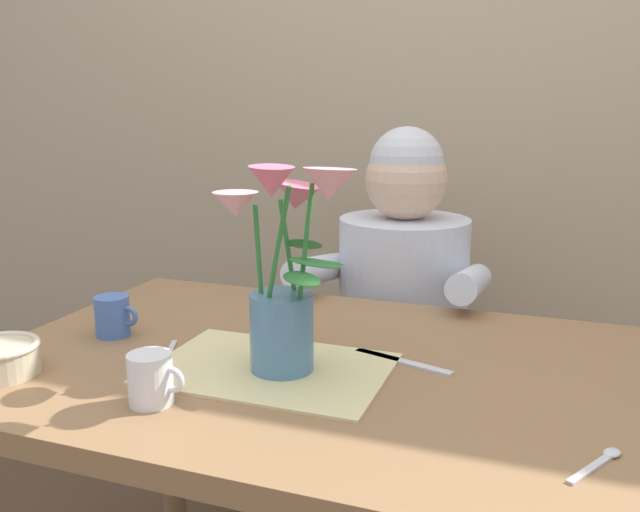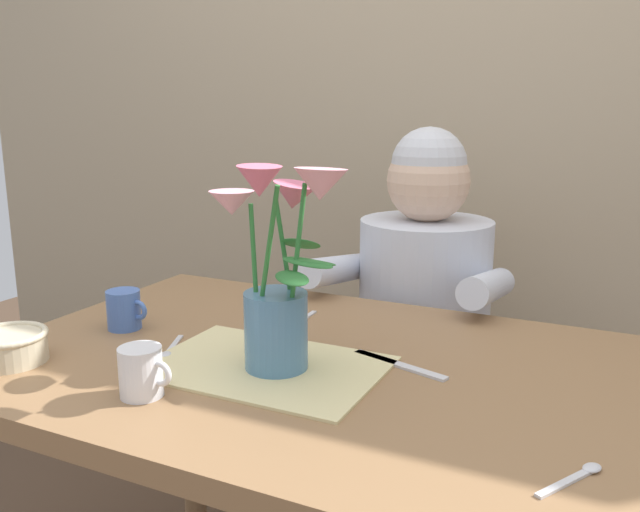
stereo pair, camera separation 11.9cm
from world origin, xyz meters
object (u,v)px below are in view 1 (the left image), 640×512
Objects in this scene: flower_vase at (285,277)px; tea_cup at (151,379)px; coffee_cup at (113,316)px; dinner_knife at (402,362)px; seated_person at (401,342)px.

flower_vase is 0.26m from tea_cup.
coffee_cup is 0.34m from tea_cup.
coffee_cup reaches higher than dinner_knife.
flower_vase reaches higher than dinner_knife.
seated_person is at bearing 77.63° from tea_cup.
tea_cup is (-0.19, -0.87, 0.22)m from seated_person.
dinner_knife is 0.44m from tea_cup.
coffee_cup is (-0.57, -0.05, 0.04)m from dinner_knife.
coffee_cup is 1.00× the size of tea_cup.
seated_person is 0.62m from dinner_knife.
coffee_cup is at bearing -158.42° from dinner_knife.
seated_person is 0.80m from coffee_cup.
tea_cup is (0.25, -0.24, 0.00)m from coffee_cup.
dinner_knife is (0.18, 0.11, -0.17)m from flower_vase.
coffee_cup and tea_cup have the same top height.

